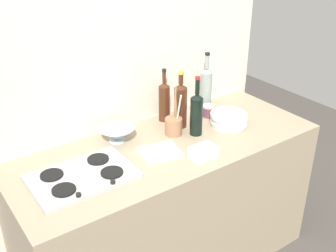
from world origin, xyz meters
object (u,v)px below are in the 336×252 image
Objects in this scene: mixing_bowl at (117,134)px; wine_bottle_mid_left at (164,101)px; wine_bottle_mid_right at (206,88)px; cutting_board at (160,152)px; wine_bottle_leftmost at (181,105)px; butter_dish at (203,152)px; wine_bottle_rightmost at (196,113)px; utensil_crock at (174,125)px; plate_stack at (228,120)px; stovetop_hob at (82,176)px; condiment_jar_front at (208,111)px.

wine_bottle_mid_left is at bearing 9.78° from mixing_bowl.
wine_bottle_mid_right reaches higher than cutting_board.
wine_bottle_leftmost reaches higher than butter_dish.
utensil_crock is at bearing 145.13° from wine_bottle_rightmost.
utensil_crock is at bearing -108.19° from wine_bottle_mid_left.
plate_stack is at bearing -99.00° from wine_bottle_mid_right.
plate_stack is 0.64× the size of wine_bottle_leftmost.
condiment_jar_front is at bearing 10.68° from stovetop_hob.
stovetop_hob is 0.98m from condiment_jar_front.
wine_bottle_leftmost is at bearing -8.91° from mixing_bowl.
wine_bottle_leftmost is at bearing 146.72° from plate_stack.
wine_bottle_leftmost is 0.39m from butter_dish.
wine_bottle_rightmost is at bearing -82.89° from wine_bottle_leftmost.
wine_bottle_mid_left reaches higher than butter_dish.
butter_dish is (-0.41, -0.47, -0.12)m from wine_bottle_mid_right.
wine_bottle_leftmost is (-0.25, 0.16, 0.11)m from plate_stack.
utensil_crock is 1.39× the size of cutting_board.
wine_bottle_mid_right is (0.32, -0.02, 0.02)m from wine_bottle_mid_left.
wine_bottle_mid_left is 0.30m from condiment_jar_front.
condiment_jar_front reaches higher than butter_dish.
stovetop_hob is 3.65× the size of butter_dish.
butter_dish is at bearing -16.84° from stovetop_hob.
mixing_bowl is 0.70× the size of utensil_crock.
wine_bottle_rightmost is 0.15m from utensil_crock.
wine_bottle_mid_left reaches higher than mixing_bowl.
utensil_crock reaches higher than butter_dish.
plate_stack is at bearing -19.07° from mixing_bowl.
mixing_bowl is 1.51× the size of butter_dish.
cutting_board is at bearing 135.92° from butter_dish.
stovetop_hob is 1.41× the size of wine_bottle_leftmost.
wine_bottle_leftmost is 0.92× the size of wine_bottle_mid_right.
wine_bottle_mid_left reaches higher than cutting_board.
stovetop_hob is at bearing -144.07° from mixing_bowl.
utensil_crock is (-0.34, 0.11, 0.02)m from plate_stack.
butter_dish is at bearing -55.57° from mixing_bowl.
butter_dish is at bearing -94.76° from utensil_crock.
wine_bottle_rightmost is (0.05, -0.26, 0.00)m from wine_bottle_mid_left.
stovetop_hob is 6.44× the size of condiment_jar_front.
wine_bottle_rightmost is at bearing 172.52° from plate_stack.
cutting_board is (-0.20, -0.14, -0.05)m from utensil_crock.
wine_bottle_mid_left reaches higher than stovetop_hob.
plate_stack is 0.17m from condiment_jar_front.
butter_dish is at bearing -100.01° from wine_bottle_mid_left.
wine_bottle_rightmost is 1.70× the size of cutting_board.
wine_bottle_mid_left is 0.39m from mixing_bowl.
plate_stack is 2.91× the size of condiment_jar_front.
wine_bottle_rightmost is at bearing -24.83° from mixing_bowl.
cutting_board is at bearing -2.81° from stovetop_hob.
plate_stack is 0.63× the size of wine_bottle_rightmost.
wine_bottle_leftmost is 1.68× the size of cutting_board.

